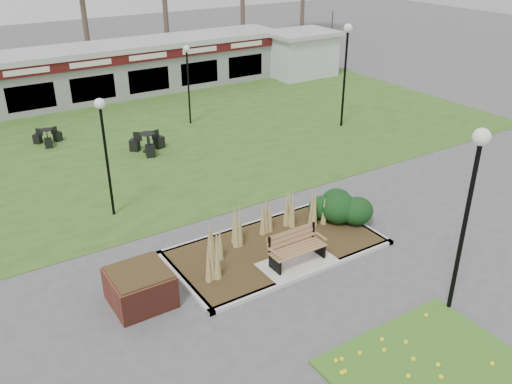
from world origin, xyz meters
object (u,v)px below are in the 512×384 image
food_pavilion (84,74)px  lamp_post_mid_right (187,68)px  patio_umbrella (331,44)px  lamp_post_mid_left (103,132)px  bistro_set_c (148,145)px  service_hut (301,53)px  lamp_post_far_right (346,53)px  lamp_post_near_right (473,183)px  bistro_set_b (48,139)px  park_bench (296,247)px  brick_planter (140,287)px

food_pavilion → lamp_post_mid_right: 7.60m
lamp_post_mid_right → patio_umbrella: bearing=20.6°
lamp_post_mid_left → bistro_set_c: bearing=55.7°
bistro_set_c → lamp_post_mid_right: bearing=36.8°
service_hut → patio_umbrella: (2.50, 0.00, 0.31)m
lamp_post_far_right → bistro_set_c: lamp_post_far_right is taller
lamp_post_near_right → lamp_post_mid_left: 10.98m
lamp_post_far_right → patio_umbrella: size_ratio=1.66×
bistro_set_b → bistro_set_c: bearing=-44.0°
service_hut → lamp_post_far_right: (-4.38, -9.19, 2.09)m
park_bench → lamp_post_mid_left: lamp_post_mid_left is taller
service_hut → bistro_set_b: size_ratio=3.50×
brick_planter → lamp_post_mid_right: bearing=58.4°
brick_planter → lamp_post_mid_left: (1.02, 5.00, 2.48)m
food_pavilion → lamp_post_mid_right: size_ratio=6.44×
lamp_post_far_right → bistro_set_b: 14.11m
food_pavilion → lamp_post_near_right: lamp_post_near_right is taller
brick_planter → food_pavilion: (4.40, 18.96, 1.00)m
lamp_post_near_right → patio_umbrella: bearing=57.1°
patio_umbrella → lamp_post_mid_right: bearing=-159.4°
lamp_post_near_right → lamp_post_far_right: (7.02, 12.31, 0.00)m
food_pavilion → service_hut: 13.64m
lamp_post_mid_right → lamp_post_far_right: lamp_post_far_right is taller
lamp_post_far_right → lamp_post_mid_left: bearing=-167.3°
lamp_post_far_right → patio_umbrella: 11.62m
lamp_post_near_right → bistro_set_c: lamp_post_near_right is taller
service_hut → bistro_set_b: 17.58m
food_pavilion → bistro_set_c: bearing=-91.0°
brick_planter → service_hut: size_ratio=0.34×
brick_planter → lamp_post_mid_left: 5.67m
brick_planter → service_hut: (17.90, 17.00, 0.97)m
patio_umbrella → bistro_set_c: bearing=-155.7°
lamp_post_mid_right → bistro_set_b: lamp_post_mid_right is taller
park_bench → brick_planter: bearing=170.3°
park_bench → lamp_post_mid_left: (-3.38, 5.75, 2.37)m
lamp_post_far_right → brick_planter: bearing=-150.0°
lamp_post_far_right → patio_umbrella: (6.88, 9.19, -1.78)m
lamp_post_near_right → service_hut: bearing=62.1°
food_pavilion → service_hut: bearing=-8.3°
park_bench → bistro_set_c: (-0.16, 10.47, -0.29)m
lamp_post_mid_right → bistro_set_c: size_ratio=2.51×
brick_planter → bistro_set_b: size_ratio=1.19×
bistro_set_c → lamp_post_near_right: bearing=-81.0°
lamp_post_near_right → patio_umbrella: lamp_post_near_right is taller
patio_umbrella → service_hut: bearing=180.0°
park_bench → lamp_post_mid_right: lamp_post_mid_right is taller
lamp_post_far_right → bistro_set_c: 10.02m
lamp_post_mid_left → service_hut: bearing=35.4°
brick_planter → bistro_set_b: bearing=86.4°
park_bench → food_pavilion: bearing=90.0°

